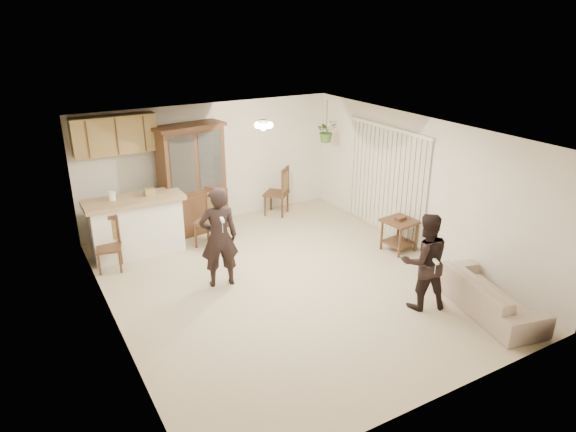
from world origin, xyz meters
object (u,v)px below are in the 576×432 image
adult (219,234)px  china_hutch (192,180)px  sofa (490,289)px  chair_hutch_left (211,231)px  side_table (399,235)px  child (424,266)px  chair_hutch_right (276,201)px  chair_bar (110,256)px

adult → china_hutch: size_ratio=0.82×
sofa → china_hutch: (-2.72, 5.07, 0.72)m
china_hutch → chair_hutch_left: size_ratio=1.98×
adult → side_table: 3.47m
child → chair_hutch_right: bearing=-69.0°
chair_bar → sofa: bearing=-27.7°
china_hutch → chair_hutch_left: bearing=-99.2°
chair_bar → china_hutch: bearing=40.3°
child → adult: bearing=-21.7°
side_table → chair_hutch_left: 3.55m
china_hutch → chair_hutch_right: bearing=-8.4°
sofa → chair_hutch_left: bearing=45.5°
child → chair_hutch_left: (-1.94, 3.63, -0.36)m
sofa → chair_bar: 6.20m
child → china_hutch: 4.90m
child → side_table: 2.02m
sofa → adult: 4.20m
adult → side_table: bearing=-175.4°
chair_hutch_left → child: bearing=-6.5°
child → chair_hutch_left: bearing=-41.4°
sofa → child: 1.03m
adult → chair_hutch_left: size_ratio=1.62×
side_table → chair_hutch_left: bearing=147.0°
adult → child: adult is taller
adult → child: (2.36, -2.14, -0.22)m
chair_hutch_left → chair_hutch_right: size_ratio=1.03×
chair_bar → chair_hutch_right: bearing=28.3°
side_table → chair_hutch_left: (-2.98, 1.93, -0.01)m
chair_hutch_right → child: bearing=47.8°
child → chair_bar: (-3.83, 3.56, -0.41)m
china_hutch → chair_hutch_left: 1.15m
china_hutch → side_table: (2.97, -2.79, -0.76)m
adult → china_hutch: bearing=-88.2°
side_table → chair_bar: chair_bar is taller
china_hutch → chair_bar: china_hutch is taller
side_table → chair_bar: (-4.86, 1.87, -0.06)m
adult → sofa: bearing=151.0°
chair_hutch_right → side_table: bearing=68.3°
adult → child: size_ratio=1.33×
sofa → child: (-0.78, 0.59, 0.31)m
adult → side_table: (3.40, -0.44, -0.58)m
chair_bar → chair_hutch_right: chair_hutch_right is taller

